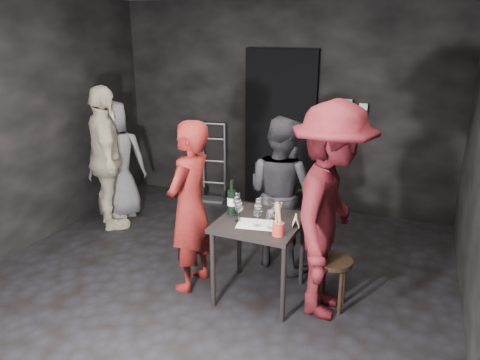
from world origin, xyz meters
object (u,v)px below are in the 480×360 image
at_px(wine_bottle, 232,201).
at_px(breadstick_cup, 278,220).
at_px(man_maroon, 332,187).
at_px(hand_truck, 214,185).
at_px(server_red, 190,201).
at_px(bystander_cream, 105,148).
at_px(tasting_table, 260,231).
at_px(stool, 333,270).
at_px(woman_black, 281,190).
at_px(bystander_grey, 116,160).

xyz_separation_m(wine_bottle, breadstick_cup, (0.52, -0.27, 0.01)).
bearing_deg(man_maroon, hand_truck, 43.78).
relative_size(server_red, bystander_cream, 0.86).
relative_size(tasting_table, stool, 1.60).
relative_size(tasting_table, wine_bottle, 2.29).
relative_size(tasting_table, man_maroon, 0.33).
distance_m(stool, bystander_cream, 3.03).
xyz_separation_m(stool, wine_bottle, (-0.95, 0.00, 0.51)).
height_order(woman_black, man_maroon, man_maroon).
xyz_separation_m(server_red, bystander_grey, (-1.65, 1.20, -0.11)).
distance_m(server_red, woman_black, 0.97).
distance_m(tasting_table, woman_black, 0.67).
height_order(hand_truck, woman_black, woman_black).
xyz_separation_m(man_maroon, bystander_cream, (-2.82, 0.81, -0.14)).
height_order(stool, server_red, server_red).
height_order(hand_truck, man_maroon, man_maroon).
bearing_deg(bystander_grey, bystander_cream, 73.90).
xyz_separation_m(hand_truck, wine_bottle, (1.13, -2.09, 0.67)).
relative_size(hand_truck, stool, 2.35).
bearing_deg(bystander_grey, stool, 125.99).
bearing_deg(wine_bottle, breadstick_cup, -27.65).
height_order(tasting_table, wine_bottle, wine_bottle).
xyz_separation_m(server_red, breadstick_cup, (0.89, -0.17, 0.02)).
height_order(hand_truck, wine_bottle, hand_truck).
height_order(hand_truck, stool, hand_truck).
bearing_deg(breadstick_cup, man_maroon, 29.62).
bearing_deg(stool, woman_black, 137.54).
distance_m(server_red, breadstick_cup, 0.91).
bearing_deg(bystander_cream, hand_truck, -73.33).
xyz_separation_m(bystander_cream, wine_bottle, (1.92, -0.75, -0.13)).
bearing_deg(man_maroon, tasting_table, 89.27).
distance_m(hand_truck, bystander_cream, 1.74).
relative_size(bystander_grey, wine_bottle, 4.61).
xyz_separation_m(stool, woman_black, (-0.66, 0.61, 0.45)).
distance_m(man_maroon, wine_bottle, 0.94).
distance_m(woman_black, wine_bottle, 0.67).
distance_m(wine_bottle, breadstick_cup, 0.59).
distance_m(hand_truck, server_red, 2.42).
height_order(server_red, bystander_grey, server_red).
relative_size(hand_truck, woman_black, 0.68).
height_order(server_red, wine_bottle, server_red).
height_order(server_red, bystander_cream, bystander_cream).
height_order(hand_truck, bystander_cream, bystander_cream).
relative_size(hand_truck, tasting_table, 1.47).
bearing_deg(wine_bottle, hand_truck, 118.45).
relative_size(server_red, breadstick_cup, 5.68).
height_order(tasting_table, bystander_grey, bystander_grey).
relative_size(hand_truck, breadstick_cup, 3.61).
distance_m(server_red, wine_bottle, 0.39).
xyz_separation_m(woman_black, man_maroon, (0.61, -0.66, 0.33)).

